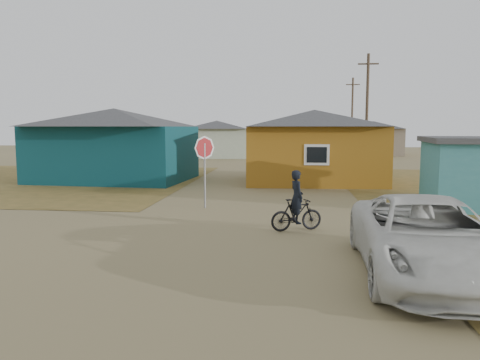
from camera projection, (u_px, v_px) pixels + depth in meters
name	position (u px, v px, depth m)	size (l,w,h in m)	color
ground	(240.00, 244.00, 11.99)	(120.00, 120.00, 0.00)	olive
grass_nw	(18.00, 180.00, 26.34)	(20.00, 18.00, 0.00)	olive
house_teal	(115.00, 144.00, 26.01)	(8.93, 7.08, 4.00)	#0B373E
house_yellow	(314.00, 145.00, 25.32)	(7.72, 6.76, 3.90)	#935F16
house_pale_west	(217.00, 138.00, 46.01)	(7.04, 6.15, 3.60)	#AEB89E
house_beige_east	(373.00, 137.00, 50.21)	(6.95, 6.05, 3.60)	gray
house_pale_north	(169.00, 137.00, 58.74)	(6.28, 5.81, 3.40)	#AEB89E
utility_pole_near	(367.00, 110.00, 32.55)	(1.40, 0.20, 8.00)	#4E3E2F
utility_pole_far	(352.00, 116.00, 48.25)	(1.40, 0.20, 8.00)	#4E3E2F
stop_sign	(205.00, 156.00, 17.08)	(0.82, 0.37, 2.66)	gray
cyclist	(297.00, 209.00, 13.41)	(1.60, 0.99, 1.75)	black
vehicle	(427.00, 238.00, 9.33)	(2.59, 5.62, 1.56)	silver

